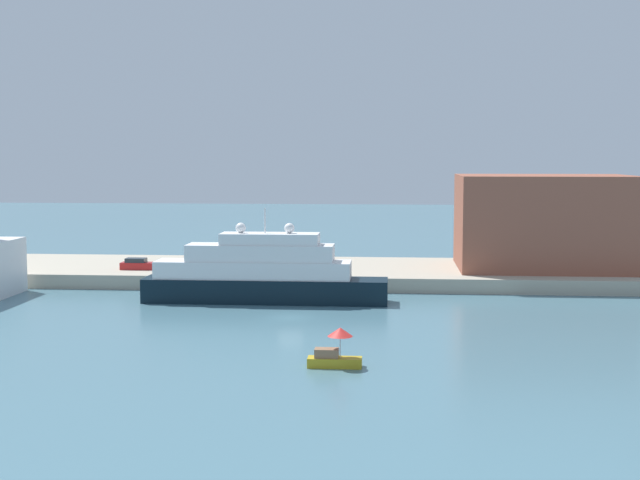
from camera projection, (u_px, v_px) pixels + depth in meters
ground at (290, 317)px, 86.65m from camera, size 400.00×400.00×0.00m
quay_dock at (314, 273)px, 113.02m from camera, size 110.00×21.34×1.74m
large_yacht at (262, 274)px, 95.50m from camera, size 26.83×4.54×10.37m
small_motorboat at (335, 351)px, 66.26m from camera, size 4.14×1.92×3.07m
harbor_building at (543, 222)px, 110.40m from camera, size 21.47×15.19×11.84m
parked_car at (137, 264)px, 109.67m from camera, size 4.17×1.72×1.44m
person_figure at (167, 265)px, 108.27m from camera, size 0.36×0.36×1.66m
mooring_bollard at (307, 273)px, 103.88m from camera, size 0.55×0.55×0.62m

